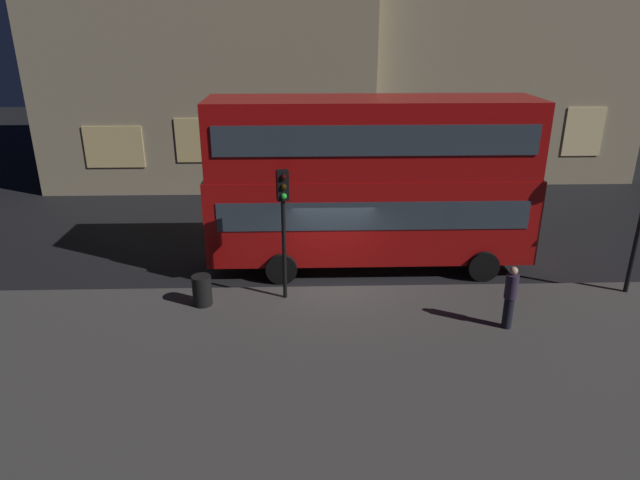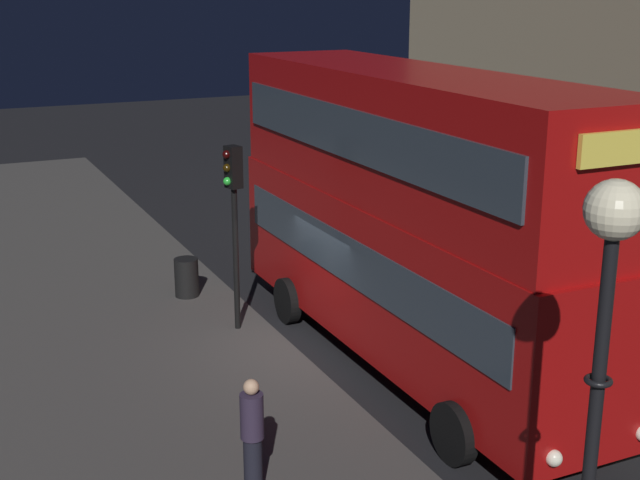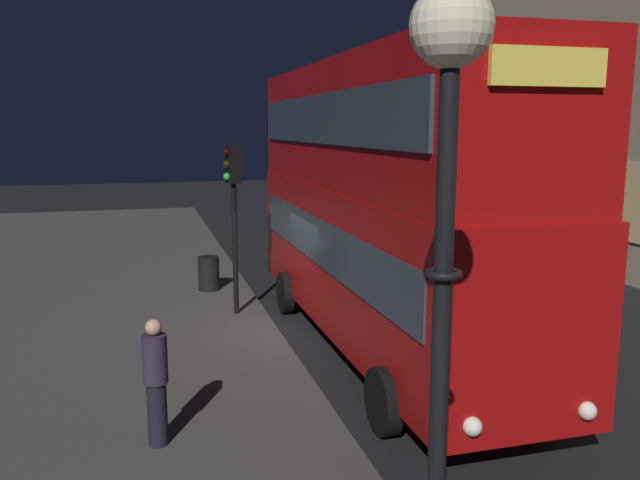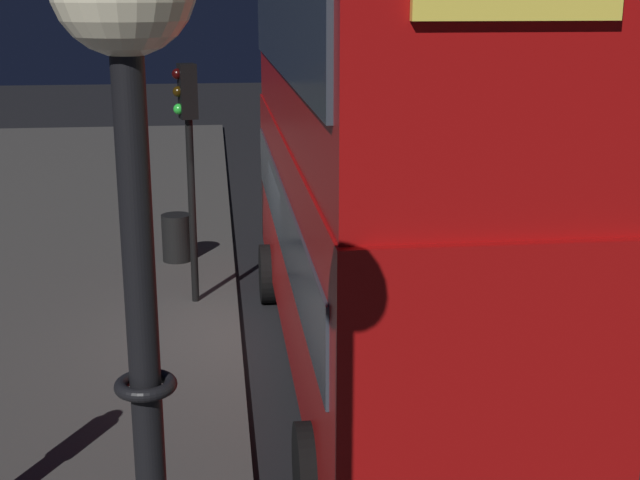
% 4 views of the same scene
% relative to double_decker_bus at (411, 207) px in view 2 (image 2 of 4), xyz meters
% --- Properties ---
extents(ground_plane, '(80.00, 80.00, 0.00)m').
position_rel_double_decker_bus_xyz_m(ground_plane, '(-1.24, -1.36, -3.10)').
color(ground_plane, black).
extents(sidewalk_slab, '(44.00, 9.63, 0.12)m').
position_rel_double_decker_bus_xyz_m(sidewalk_slab, '(-1.24, -6.62, -3.04)').
color(sidewalk_slab, '#423F3D').
rests_on(sidewalk_slab, ground).
extents(double_decker_bus, '(10.61, 2.84, 5.60)m').
position_rel_double_decker_bus_xyz_m(double_decker_bus, '(0.00, 0.00, 0.00)').
color(double_decker_bus, '#9E0C0C').
rests_on(double_decker_bus, ground).
extents(traffic_light_near_kerb, '(0.37, 0.39, 3.87)m').
position_rel_double_decker_bus_xyz_m(traffic_light_near_kerb, '(-2.73, -2.51, -0.19)').
color(traffic_light_near_kerb, black).
rests_on(traffic_light_near_kerb, sidewalk_slab).
extents(street_lamp, '(0.58, 0.58, 5.24)m').
position_rel_double_decker_bus_xyz_m(street_lamp, '(7.60, -2.43, 1.13)').
color(street_lamp, black).
rests_on(street_lamp, sidewalk_slab).
extents(pedestrian, '(0.33, 0.33, 1.77)m').
position_rel_double_decker_bus_xyz_m(pedestrian, '(3.25, -4.43, -2.06)').
color(pedestrian, black).
rests_on(pedestrian, sidewalk_slab).
extents(litter_bin, '(0.56, 0.56, 0.90)m').
position_rel_double_decker_bus_xyz_m(litter_bin, '(-5.11, -2.88, -2.53)').
color(litter_bin, black).
rests_on(litter_bin, sidewalk_slab).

